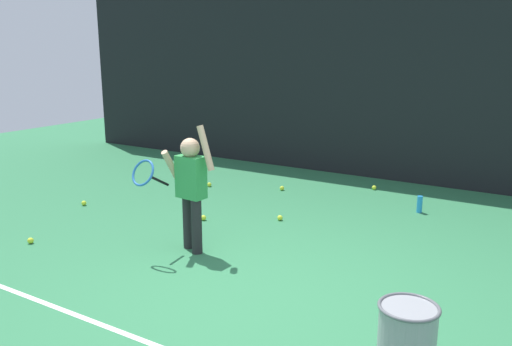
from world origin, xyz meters
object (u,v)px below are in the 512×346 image
object	(u,v)px
tennis_ball_3	(203,218)
tennis_ball_5	(282,188)
tennis_player	(189,184)
ball_hopper	(406,345)
tennis_ball_4	(374,188)
tennis_ball_1	(84,203)
tennis_ball_2	(209,185)
tennis_ball_7	(31,241)
tennis_ball_0	(280,218)
water_bottle	(420,204)

from	to	relation	value
tennis_ball_3	tennis_ball_5	size ratio (longest dim) A/B	1.00
tennis_player	tennis_ball_3	distance (m)	1.21
ball_hopper	tennis_ball_4	distance (m)	4.81
tennis_ball_1	tennis_ball_5	bearing A→B (deg)	47.40
tennis_ball_2	tennis_ball_7	bearing A→B (deg)	-94.54
tennis_ball_5	tennis_ball_7	distance (m)	3.60
tennis_ball_1	tennis_ball_4	world-z (taller)	same
tennis_ball_1	tennis_ball_5	world-z (taller)	same
tennis_ball_0	tennis_ball_1	bearing A→B (deg)	-161.86
tennis_ball_2	tennis_ball_1	bearing A→B (deg)	-117.07
tennis_player	tennis_ball_2	size ratio (longest dim) A/B	20.46
water_bottle	tennis_ball_4	bearing A→B (deg)	138.86
ball_hopper	tennis_ball_0	bearing A→B (deg)	132.67
tennis_ball_5	tennis_ball_7	size ratio (longest dim) A/B	1.00
tennis_ball_2	tennis_ball_7	size ratio (longest dim) A/B	1.00
ball_hopper	tennis_ball_5	size ratio (longest dim) A/B	8.52
tennis_ball_3	tennis_ball_7	xyz separation A→B (m)	(-1.14, -1.63, 0.00)
tennis_ball_1	tennis_ball_4	size ratio (longest dim) A/B	1.00
ball_hopper	tennis_ball_0	xyz separation A→B (m)	(-2.27, 2.47, -0.26)
tennis_player	tennis_ball_0	world-z (taller)	tennis_player
tennis_player	tennis_ball_2	world-z (taller)	tennis_player
ball_hopper	tennis_ball_1	size ratio (longest dim) A/B	8.52
tennis_ball_0	ball_hopper	bearing A→B (deg)	-47.33
tennis_player	tennis_ball_1	world-z (taller)	tennis_player
water_bottle	tennis_ball_3	xyz separation A→B (m)	(-2.20, -1.73, -0.08)
tennis_ball_2	tennis_ball_7	world-z (taller)	same
tennis_ball_2	tennis_ball_4	world-z (taller)	same
tennis_player	ball_hopper	world-z (taller)	tennis_player
ball_hopper	tennis_ball_1	world-z (taller)	ball_hopper
ball_hopper	tennis_ball_7	xyz separation A→B (m)	(-4.22, 0.34, -0.26)
tennis_ball_0	tennis_ball_7	xyz separation A→B (m)	(-1.95, -2.12, 0.00)
tennis_ball_3	ball_hopper	bearing A→B (deg)	-32.59
tennis_player	water_bottle	world-z (taller)	tennis_player
tennis_ball_4	tennis_ball_5	bearing A→B (deg)	-147.06
tennis_ball_0	tennis_ball_4	bearing A→B (deg)	75.69
tennis_ball_5	tennis_ball_0	bearing A→B (deg)	-62.16
tennis_ball_3	tennis_ball_4	bearing A→B (deg)	62.09
tennis_player	tennis_ball_1	size ratio (longest dim) A/B	20.46
water_bottle	tennis_ball_1	distance (m)	4.47
water_bottle	ball_hopper	bearing A→B (deg)	-76.50
tennis_ball_5	tennis_ball_7	xyz separation A→B (m)	(-1.29, -3.37, 0.00)
tennis_player	tennis_ball_7	bearing A→B (deg)	-149.87
tennis_ball_3	tennis_ball_2	bearing A→B (deg)	123.92
tennis_ball_3	tennis_ball_7	size ratio (longest dim) A/B	1.00
tennis_ball_2	tennis_ball_3	size ratio (longest dim) A/B	1.00
ball_hopper	water_bottle	bearing A→B (deg)	103.50
tennis_player	tennis_ball_1	xyz separation A→B (m)	(-2.25, 0.52, -0.69)
ball_hopper	tennis_ball_1	distance (m)	5.12
tennis_player	tennis_ball_5	xyz separation A→B (m)	(-0.33, 2.60, -0.69)
tennis_ball_0	tennis_ball_5	world-z (taller)	same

